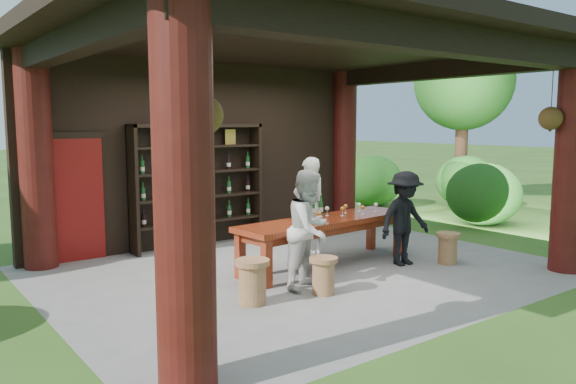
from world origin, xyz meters
TOP-DOWN VIEW (x-y plane):
  - ground at (0.00, 0.00)m, footprint 90.00×90.00m
  - pavilion at (-0.01, 0.43)m, footprint 7.50×6.00m
  - wine_shelf at (-0.47, 2.45)m, footprint 2.50×0.38m
  - tasting_table at (0.42, -0.02)m, footprint 3.15×1.04m
  - stool_near_left at (-0.56, -1.11)m, footprint 0.37×0.37m
  - stool_near_right at (2.05, -1.07)m, footprint 0.37×0.37m
  - stool_far_left at (-1.52, -0.90)m, footprint 0.42×0.42m
  - host at (0.66, 0.70)m, footprint 0.64×0.46m
  - guest_woman at (-0.51, -0.76)m, footprint 0.95×0.85m
  - guest_man at (1.45, -0.70)m, footprint 0.98×0.60m
  - table_bottles at (0.43, 0.30)m, footprint 0.42×0.16m
  - table_glasses at (0.79, 0.01)m, footprint 1.77×0.40m
  - napkin_basket at (-0.14, -0.18)m, footprint 0.27×0.20m
  - shrubs at (2.89, 0.69)m, footprint 14.87×8.45m
  - trees at (3.70, 1.21)m, footprint 21.94×10.20m

SIDE VIEW (x-z plane):
  - ground at x=0.00m, z-range 0.00..0.00m
  - stool_near_left at x=-0.56m, z-range 0.01..0.50m
  - stool_near_right at x=2.05m, z-range 0.01..0.51m
  - stool_far_left at x=-1.52m, z-range 0.02..0.57m
  - shrubs at x=2.89m, z-range -0.11..1.25m
  - tasting_table at x=0.42m, z-range 0.25..1.00m
  - guest_man at x=1.45m, z-range 0.00..1.47m
  - guest_woman at x=-0.51m, z-range 0.00..1.60m
  - napkin_basket at x=-0.14m, z-range 0.75..0.89m
  - table_glasses at x=0.79m, z-range 0.75..0.90m
  - host at x=0.66m, z-range 0.00..1.65m
  - table_bottles at x=0.43m, z-range 0.75..1.06m
  - wine_shelf at x=-0.47m, z-range 0.00..2.20m
  - pavilion at x=-0.01m, z-range 0.33..3.93m
  - trees at x=3.70m, z-range 0.97..5.77m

